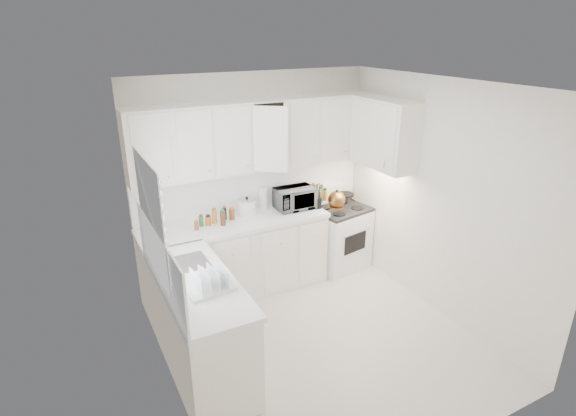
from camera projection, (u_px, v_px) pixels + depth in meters
floor at (319, 340)px, 4.79m from camera, size 3.20×3.20×0.00m
ceiling at (327, 86)px, 3.83m from camera, size 3.20×3.20×0.00m
wall_back at (254, 181)px, 5.63m from camera, size 3.00×0.00×3.00m
wall_front at (451, 315)px, 3.00m from camera, size 3.00×0.00×3.00m
wall_left at (163, 263)px, 3.66m from camera, size 0.00×3.20×3.20m
wall_right at (440, 201)px, 4.96m from camera, size 0.00×3.20×3.20m
window_blinds at (153, 218)px, 3.87m from camera, size 0.06×0.96×1.06m
lower_cabinets_back at (236, 259)px, 5.53m from camera, size 2.22×0.60×0.90m
lower_cabinets_left at (199, 327)px, 4.27m from camera, size 0.60×1.60×0.90m
countertop_back at (235, 223)px, 5.34m from camera, size 2.24×0.64×0.05m
countertop_left at (197, 282)px, 4.10m from camera, size 0.64×1.62×0.05m
backsplash_back at (254, 186)px, 5.65m from camera, size 2.98×0.02×0.55m
backsplash_left at (160, 260)px, 3.86m from camera, size 0.02×1.60×0.55m
upper_cabinets_back at (259, 168)px, 5.42m from camera, size 3.00×0.33×0.80m
upper_cabinets_right at (381, 166)px, 5.49m from camera, size 0.33×0.90×0.80m
sink at (185, 252)px, 4.33m from camera, size 0.42×0.38×0.30m
stove at (340, 229)px, 6.11m from camera, size 0.80×0.69×1.08m
tea_kettle at (337, 198)px, 5.71m from camera, size 0.34×0.32×0.25m
frying_pan at (345, 194)px, 6.17m from camera, size 0.29×0.43×0.04m
microwave at (295, 196)px, 5.66m from camera, size 0.49×0.28×0.32m
rice_cooker at (247, 206)px, 5.49m from camera, size 0.26×0.26×0.22m
paper_towel at (263, 198)px, 5.67m from camera, size 0.12×0.12×0.27m
utensil_crock at (318, 195)px, 5.66m from camera, size 0.13×0.13×0.33m
dish_rack at (208, 278)px, 3.90m from camera, size 0.42×0.33×0.22m
spice_left_0 at (193, 219)px, 5.22m from camera, size 0.06×0.06×0.13m
spice_left_1 at (202, 221)px, 5.18m from camera, size 0.06×0.06×0.13m
spice_left_2 at (206, 217)px, 5.28m from camera, size 0.06×0.06×0.13m
spice_left_3 at (214, 219)px, 5.24m from camera, size 0.06×0.06×0.13m
spice_left_4 at (218, 215)px, 5.35m from camera, size 0.06×0.06×0.13m
spice_left_5 at (227, 216)px, 5.31m from camera, size 0.06×0.06×0.13m
spice_left_6 at (230, 212)px, 5.41m from camera, size 0.06×0.06×0.13m
sauce_right_0 at (300, 196)px, 5.86m from camera, size 0.06×0.06×0.19m
sauce_right_1 at (306, 197)px, 5.83m from camera, size 0.06×0.06×0.19m
sauce_right_2 at (308, 194)px, 5.91m from camera, size 0.06×0.06×0.19m
sauce_right_3 at (314, 195)px, 5.88m from camera, size 0.06×0.06×0.19m
sauce_right_4 at (315, 193)px, 5.95m from camera, size 0.06×0.06×0.19m
sauce_right_5 at (321, 194)px, 5.93m from camera, size 0.06×0.06×0.19m
sauce_right_6 at (322, 192)px, 6.00m from camera, size 0.06×0.06×0.19m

